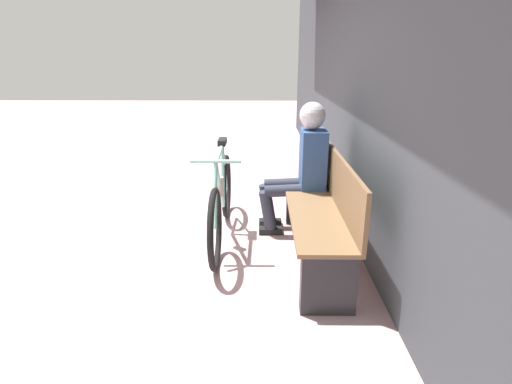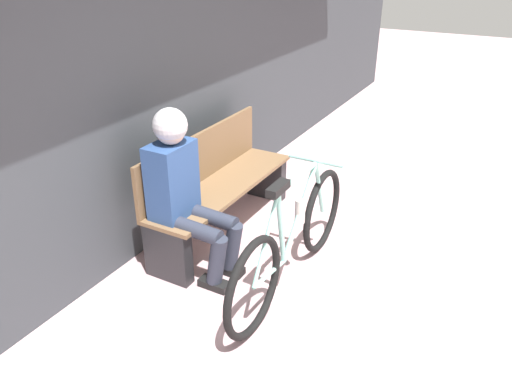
{
  "view_description": "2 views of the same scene",
  "coord_description": "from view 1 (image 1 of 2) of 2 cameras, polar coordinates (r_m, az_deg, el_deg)",
  "views": [
    {
      "loc": [
        3.45,
        1.47,
        1.58
      ],
      "look_at": [
        0.46,
        1.43,
        0.57
      ],
      "focal_mm": 28.0,
      "sensor_mm": 36.0,
      "label": 1
    },
    {
      "loc": [
        -2.52,
        -0.05,
        2.15
      ],
      "look_at": [
        0.07,
        1.38,
        0.67
      ],
      "focal_mm": 35.0,
      "sensor_mm": 36.0,
      "label": 2
    }
  ],
  "objects": [
    {
      "name": "storefront_wall",
      "position": [
        3.56,
        15.9,
        19.36
      ],
      "size": [
        12.0,
        0.56,
        3.2
      ],
      "color": "#3D4247",
      "rests_on": "ground_plane"
    },
    {
      "name": "person_seated",
      "position": [
        3.68,
        6.71,
        4.63
      ],
      "size": [
        0.34,
        0.6,
        1.21
      ],
      "color": "#2D3342",
      "rests_on": "ground_plane"
    },
    {
      "name": "ground_plane",
      "position": [
        4.07,
        -20.6,
        -5.42
      ],
      "size": [
        24.0,
        24.0,
        0.0
      ],
      "primitive_type": "plane",
      "color": "#C69EA3"
    },
    {
      "name": "bicycle",
      "position": [
        3.59,
        -4.97,
        -1.33
      ],
      "size": [
        1.72,
        0.4,
        0.87
      ],
      "color": "black",
      "rests_on": "ground_plane"
    },
    {
      "name": "park_bench_near",
      "position": [
        3.24,
        9.36,
        -3.16
      ],
      "size": [
        1.58,
        0.42,
        0.84
      ],
      "color": "brown",
      "rests_on": "ground_plane"
    }
  ]
}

